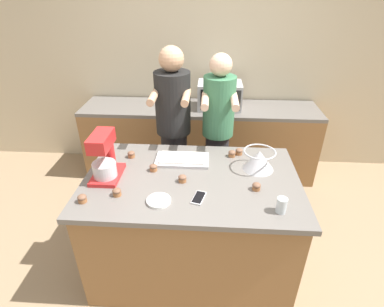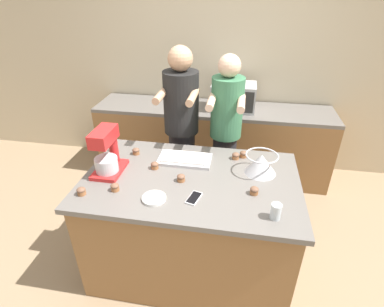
{
  "view_description": "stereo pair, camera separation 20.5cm",
  "coord_description": "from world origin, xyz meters",
  "px_view_note": "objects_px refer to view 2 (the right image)",
  "views": [
    {
      "loc": [
        0.12,
        -1.84,
        2.17
      ],
      "look_at": [
        0.0,
        0.05,
        1.08
      ],
      "focal_mm": 28.0,
      "sensor_mm": 36.0,
      "label": 1
    },
    {
      "loc": [
        0.32,
        -1.82,
        2.17
      ],
      "look_at": [
        0.0,
        0.05,
        1.08
      ],
      "focal_mm": 28.0,
      "sensor_mm": 36.0,
      "label": 2
    }
  ],
  "objects_px": {
    "drinking_glass": "(276,211)",
    "cupcake_4": "(113,148)",
    "mixing_bowl": "(261,163)",
    "microwave_oven": "(233,97)",
    "cupcake_8": "(254,190)",
    "small_plate": "(154,198)",
    "cupcake_0": "(81,191)",
    "cupcake_2": "(136,151)",
    "cell_phone": "(194,198)",
    "person_left": "(182,133)",
    "cupcake_1": "(181,178)",
    "stand_mixer": "(107,154)",
    "cupcake_6": "(155,165)",
    "person_right": "(225,138)",
    "cupcake_7": "(115,187)",
    "baking_tray": "(185,159)",
    "cupcake_5": "(243,154)",
    "cupcake_3": "(236,156)"
  },
  "relations": [
    {
      "from": "drinking_glass",
      "to": "cupcake_4",
      "type": "height_order",
      "value": "drinking_glass"
    },
    {
      "from": "mixing_bowl",
      "to": "microwave_oven",
      "type": "bearing_deg",
      "value": 101.83
    },
    {
      "from": "drinking_glass",
      "to": "cupcake_8",
      "type": "bearing_deg",
      "value": 119.05
    },
    {
      "from": "small_plate",
      "to": "cupcake_0",
      "type": "bearing_deg",
      "value": -176.29
    },
    {
      "from": "cupcake_0",
      "to": "cupcake_2",
      "type": "relative_size",
      "value": 1.0
    },
    {
      "from": "cell_phone",
      "to": "cupcake_0",
      "type": "distance_m",
      "value": 0.77
    },
    {
      "from": "cupcake_0",
      "to": "drinking_glass",
      "type": "bearing_deg",
      "value": -0.75
    },
    {
      "from": "small_plate",
      "to": "cupcake_0",
      "type": "xyz_separation_m",
      "value": [
        -0.5,
        -0.03,
        0.02
      ]
    },
    {
      "from": "person_left",
      "to": "cupcake_1",
      "type": "relative_size",
      "value": 28.86
    },
    {
      "from": "stand_mixer",
      "to": "cupcake_4",
      "type": "distance_m",
      "value": 0.36
    },
    {
      "from": "cupcake_2",
      "to": "cupcake_0",
      "type": "bearing_deg",
      "value": -107.12
    },
    {
      "from": "microwave_oven",
      "to": "cupcake_4",
      "type": "bearing_deg",
      "value": -128.41
    },
    {
      "from": "mixing_bowl",
      "to": "cupcake_6",
      "type": "bearing_deg",
      "value": -174.28
    },
    {
      "from": "person_right",
      "to": "cupcake_4",
      "type": "distance_m",
      "value": 1.02
    },
    {
      "from": "cupcake_7",
      "to": "small_plate",
      "type": "bearing_deg",
      "value": -9.74
    },
    {
      "from": "baking_tray",
      "to": "cupcake_4",
      "type": "height_order",
      "value": "cupcake_4"
    },
    {
      "from": "person_right",
      "to": "drinking_glass",
      "type": "xyz_separation_m",
      "value": [
        0.39,
        -1.06,
        0.06
      ]
    },
    {
      "from": "drinking_glass",
      "to": "microwave_oven",
      "type": "bearing_deg",
      "value": 101.04
    },
    {
      "from": "baking_tray",
      "to": "cell_phone",
      "type": "relative_size",
      "value": 2.73
    },
    {
      "from": "cupcake_5",
      "to": "small_plate",
      "type": "bearing_deg",
      "value": -130.75
    },
    {
      "from": "microwave_oven",
      "to": "cell_phone",
      "type": "distance_m",
      "value": 1.76
    },
    {
      "from": "mixing_bowl",
      "to": "cupcake_0",
      "type": "relative_size",
      "value": 4.14
    },
    {
      "from": "drinking_glass",
      "to": "cupcake_5",
      "type": "bearing_deg",
      "value": 106.33
    },
    {
      "from": "person_left",
      "to": "cupcake_8",
      "type": "height_order",
      "value": "person_left"
    },
    {
      "from": "microwave_oven",
      "to": "cupcake_2",
      "type": "height_order",
      "value": "microwave_oven"
    },
    {
      "from": "drinking_glass",
      "to": "cupcake_0",
      "type": "distance_m",
      "value": 1.29
    },
    {
      "from": "drinking_glass",
      "to": "cupcake_8",
      "type": "height_order",
      "value": "drinking_glass"
    },
    {
      "from": "cupcake_1",
      "to": "cupcake_3",
      "type": "xyz_separation_m",
      "value": [
        0.38,
        0.39,
        0.0
      ]
    },
    {
      "from": "microwave_oven",
      "to": "cell_phone",
      "type": "xyz_separation_m",
      "value": [
        -0.16,
        -1.75,
        -0.13
      ]
    },
    {
      "from": "cupcake_7",
      "to": "microwave_oven",
      "type": "bearing_deg",
      "value": 67.61
    },
    {
      "from": "person_left",
      "to": "mixing_bowl",
      "type": "height_order",
      "value": "person_left"
    },
    {
      "from": "person_left",
      "to": "drinking_glass",
      "type": "relative_size",
      "value": 16.48
    },
    {
      "from": "baking_tray",
      "to": "cupcake_2",
      "type": "relative_size",
      "value": 7.19
    },
    {
      "from": "cell_phone",
      "to": "cupcake_4",
      "type": "bearing_deg",
      "value": 145.86
    },
    {
      "from": "microwave_oven",
      "to": "cupcake_6",
      "type": "height_order",
      "value": "microwave_oven"
    },
    {
      "from": "stand_mixer",
      "to": "mixing_bowl",
      "type": "height_order",
      "value": "stand_mixer"
    },
    {
      "from": "cell_phone",
      "to": "cupcake_2",
      "type": "bearing_deg",
      "value": 138.68
    },
    {
      "from": "stand_mixer",
      "to": "cupcake_2",
      "type": "distance_m",
      "value": 0.34
    },
    {
      "from": "mixing_bowl",
      "to": "cell_phone",
      "type": "xyz_separation_m",
      "value": [
        -0.45,
        -0.4,
        -0.08
      ]
    },
    {
      "from": "person_right",
      "to": "cupcake_4",
      "type": "bearing_deg",
      "value": -155.75
    },
    {
      "from": "baking_tray",
      "to": "microwave_oven",
      "type": "relative_size",
      "value": 0.86
    },
    {
      "from": "person_left",
      "to": "cupcake_7",
      "type": "relative_size",
      "value": 28.86
    },
    {
      "from": "person_left",
      "to": "stand_mixer",
      "type": "distance_m",
      "value": 0.86
    },
    {
      "from": "person_left",
      "to": "person_right",
      "type": "relative_size",
      "value": 1.03
    },
    {
      "from": "drinking_glass",
      "to": "cupcake_4",
      "type": "distance_m",
      "value": 1.47
    },
    {
      "from": "cupcake_3",
      "to": "cupcake_7",
      "type": "height_order",
      "value": "same"
    },
    {
      "from": "cupcake_2",
      "to": "cupcake_4",
      "type": "xyz_separation_m",
      "value": [
        -0.21,
        0.03,
        0.0
      ]
    },
    {
      "from": "cell_phone",
      "to": "cupcake_6",
      "type": "distance_m",
      "value": 0.49
    },
    {
      "from": "person_left",
      "to": "cupcake_3",
      "type": "bearing_deg",
      "value": -35.7
    },
    {
      "from": "cupcake_4",
      "to": "microwave_oven",
      "type": "bearing_deg",
      "value": 51.59
    }
  ]
}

